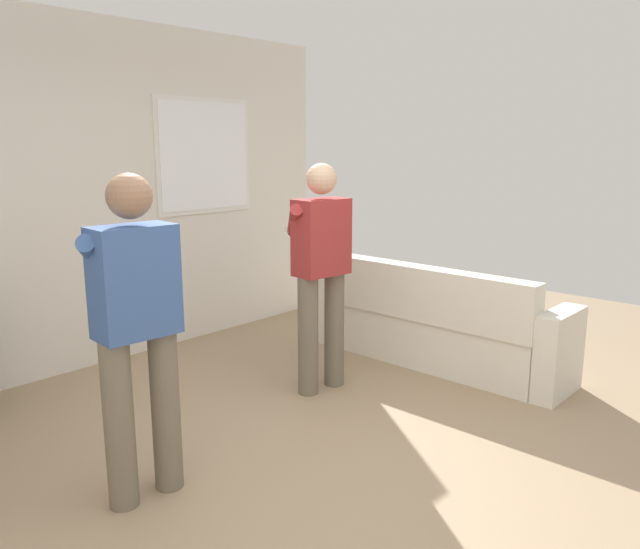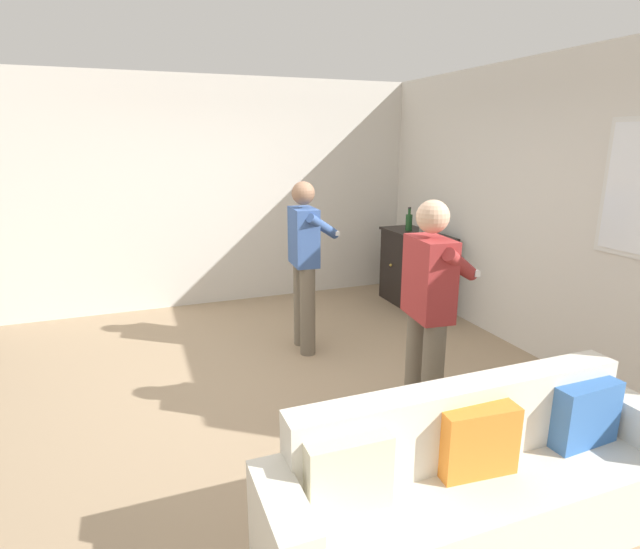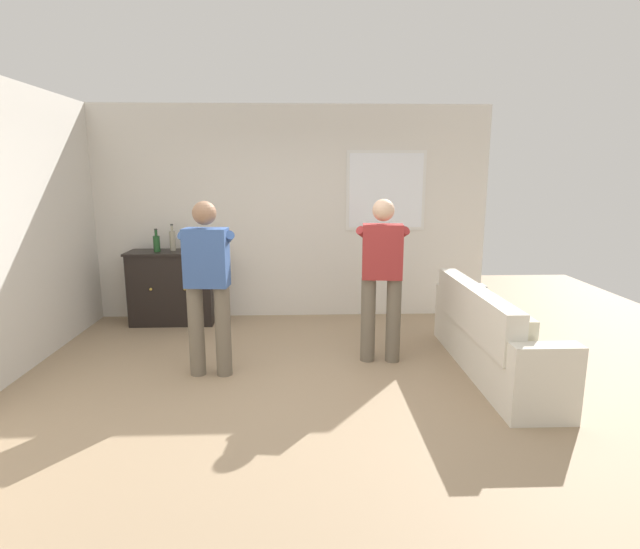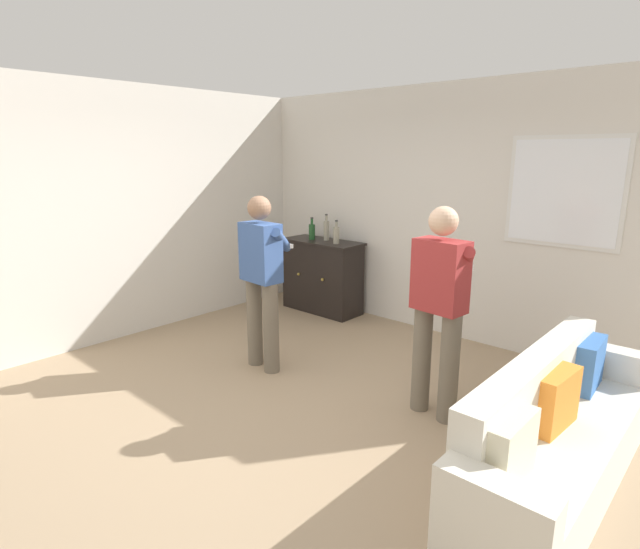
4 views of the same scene
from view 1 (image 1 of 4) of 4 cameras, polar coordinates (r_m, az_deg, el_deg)
The scene contains 5 objects.
ground at distance 3.65m, azimuth 0.27°, elevation -17.92°, with size 10.40×10.40×0.00m, color #9E8466.
wall_back_with_window at distance 5.36m, azimuth -21.17°, elevation 6.77°, with size 5.20×0.15×2.80m.
couch at distance 5.27m, azimuth 10.23°, elevation -4.54°, with size 0.57×2.26×0.85m.
person_standing_left at distance 3.24m, azimuth -16.46°, elevation -4.33°, with size 0.56×0.49×1.68m.
person_standing_right at distance 4.53m, azimuth 0.03°, elevation 0.73°, with size 0.55×0.49×1.68m.
Camera 1 is at (-2.35, -2.12, 1.82)m, focal length 35.00 mm.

